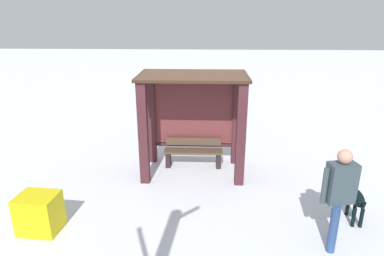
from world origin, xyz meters
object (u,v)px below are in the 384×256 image
object	(u,v)px
dog	(356,198)
grit_bin	(39,213)
bench_left_inside	(193,153)
bus_shelter	(193,109)
person_walking	(339,191)

from	to	relation	value
dog	grit_bin	world-z (taller)	grit_bin
bench_left_inside	dog	xyz separation A→B (m)	(3.17, -2.28, 0.10)
bench_left_inside	grit_bin	size ratio (longest dim) A/B	2.09
bus_shelter	grit_bin	xyz separation A→B (m)	(-2.69, -2.72, -1.22)
bus_shelter	bench_left_inside	size ratio (longest dim) A/B	1.68
bench_left_inside	person_walking	distance (m)	4.01
bus_shelter	bench_left_inside	distance (m)	1.23
bench_left_inside	person_walking	bearing A→B (deg)	-50.92
bus_shelter	person_walking	distance (m)	3.88
bus_shelter	dog	bearing A→B (deg)	-33.87
bus_shelter	bench_left_inside	world-z (taller)	bus_shelter
person_walking	dog	distance (m)	1.20
bench_left_inside	dog	bearing A→B (deg)	-35.64
dog	bench_left_inside	bearing A→B (deg)	144.36
person_walking	dog	world-z (taller)	person_walking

